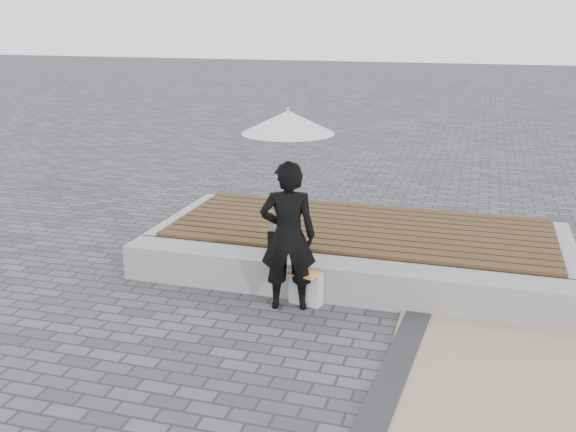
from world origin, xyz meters
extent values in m
plane|color=#515157|center=(0.00, 0.00, 0.00)|extent=(80.00, 80.00, 0.00)
cube|color=#2E2E31|center=(0.75, -0.50, 0.02)|extent=(0.61, 5.20, 0.04)
cube|color=gray|center=(0.00, 1.60, 0.20)|extent=(5.00, 0.45, 0.40)
cube|color=#ADADA7|center=(0.00, 2.80, 0.20)|extent=(5.00, 2.00, 0.40)
imported|color=black|center=(-0.46, 1.19, 0.79)|extent=(0.65, 0.51, 1.57)
cylinder|color=#BCBCC1|center=(-0.46, 1.19, 1.38)|extent=(0.02, 0.02, 0.91)
cone|color=silver|center=(-0.46, 1.19, 1.95)|extent=(0.91, 0.91, 0.22)
sphere|color=#BCBCC1|center=(-0.46, 1.19, 2.08)|extent=(0.03, 0.03, 0.03)
cube|color=black|center=(-0.66, 1.74, 0.53)|extent=(0.38, 0.18, 0.26)
cube|color=white|center=(-0.30, 1.32, 0.18)|extent=(0.37, 0.21, 0.36)
cube|color=#E9553E|center=(-0.30, 1.27, 0.37)|extent=(0.38, 0.32, 0.01)
camera|label=1|loc=(1.34, -4.81, 2.93)|focal=40.61mm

